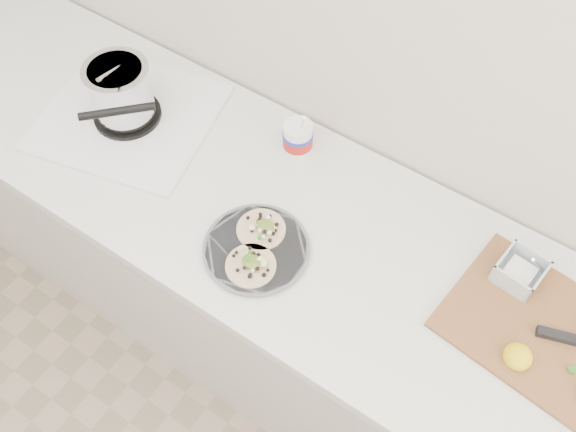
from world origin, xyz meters
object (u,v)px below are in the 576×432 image
Objects in this scene: tub at (298,136)px; cutboard at (550,328)px; taco_plate at (256,247)px; stove at (124,101)px.

tub is 0.80m from cutboard.
stove is at bearing 164.69° from taco_plate.
stove is 1.12× the size of cutboard.
stove reaches higher than cutboard.
stove reaches higher than taco_plate.
cutboard is at bearing -11.19° from stove.
taco_plate is at bearing -157.23° from cutboard.
taco_plate is at bearing -28.66° from stove.
tub is (0.48, 0.18, -0.01)m from stove.
stove is 1.27m from cutboard.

